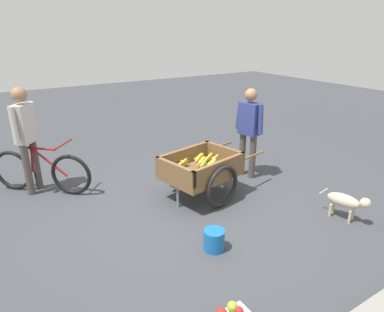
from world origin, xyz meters
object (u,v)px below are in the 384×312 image
Objects in this scene: cyclist_person at (25,131)px; dog at (346,201)px; fruit_cart at (201,170)px; plastic_bucket at (214,240)px; vendor_person at (249,126)px; bicycle at (41,171)px.

cyclist_person is 4.72m from dog.
fruit_cart is 6.97× the size of plastic_bucket.
fruit_cart reaches higher than plastic_bucket.
fruit_cart is 2.69× the size of dog.
fruit_cart is 1.39m from plastic_bucket.
dog is at bearing 137.40° from cyclist_person.
dog is (-3.43, 3.15, -0.73)m from cyclist_person.
plastic_bucket is (-1.53, 2.77, -0.87)m from cyclist_person.
cyclist_person is at bearing -22.07° from vendor_person.
vendor_person is 0.93× the size of cyclist_person.
bicycle reaches higher than fruit_cart.
fruit_cart is 1.23m from vendor_person.
cyclist_person is 6.52× the size of plastic_bucket.
cyclist_person is 2.52× the size of dog.
dog is 1.95m from plastic_bucket.
bicycle is 3.03m from plastic_bucket.
bicycle is 1.93× the size of dog.
cyclist_person is at bearing -41.95° from bicycle.
plastic_bucket is (1.73, 1.45, -0.79)m from vendor_person.
vendor_person is at bearing -84.71° from dog.
bicycle is (2.04, -1.46, -0.08)m from fruit_cart.
cyclist_person reaches higher than fruit_cart.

